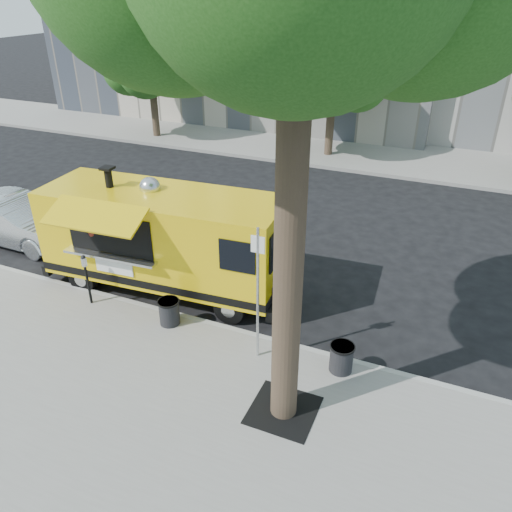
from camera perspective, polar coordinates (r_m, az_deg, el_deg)
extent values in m
plane|color=black|center=(12.54, -3.58, -5.74)|extent=(120.00, 120.00, 0.00)
cube|color=gray|center=(9.94, -14.37, -17.34)|extent=(60.00, 6.00, 0.15)
cube|color=#999993|center=(11.83, -5.61, -7.78)|extent=(60.00, 0.14, 0.16)
cube|color=gray|center=(24.20, 11.05, 11.45)|extent=(60.00, 5.00, 0.15)
cylinder|color=#33261C|center=(7.67, 3.78, -0.12)|extent=(0.48, 0.48, 6.50)
cube|color=black|center=(9.67, 3.14, -17.19)|extent=(1.20, 1.20, 0.02)
cylinder|color=#33261C|center=(26.66, -11.52, 16.07)|extent=(0.36, 0.36, 2.60)
sphere|color=#215416|center=(26.26, -12.05, 21.05)|extent=(3.42, 3.42, 3.42)
cylinder|color=#33261C|center=(23.30, 8.44, 14.52)|extent=(0.36, 0.36, 2.60)
sphere|color=#215416|center=(22.84, 8.90, 20.35)|extent=(3.60, 3.60, 3.60)
cylinder|color=silver|center=(9.90, 0.20, -4.60)|extent=(0.06, 0.06, 3.00)
cube|color=white|center=(9.32, 0.21, 1.31)|extent=(0.28, 0.02, 0.35)
cylinder|color=black|center=(12.76, -18.62, -3.11)|extent=(0.06, 0.06, 1.05)
cube|color=silver|center=(12.46, -19.06, -0.66)|extent=(0.10, 0.08, 0.22)
sphere|color=black|center=(12.40, -19.16, -0.14)|extent=(0.11, 0.11, 0.11)
cube|color=yellow|center=(12.68, -10.48, 2.40)|extent=(6.18, 2.45, 2.19)
cube|color=black|center=(13.10, -10.14, -1.08)|extent=(6.20, 2.47, 0.20)
cube|color=black|center=(12.17, 2.96, -4.54)|extent=(0.31, 1.95, 0.28)
cube|color=black|center=(14.86, -20.62, 0.12)|extent=(0.31, 1.95, 0.28)
cube|color=black|center=(11.43, 2.85, 1.76)|extent=(0.16, 1.64, 0.88)
cylinder|color=black|center=(11.80, -2.99, -6.00)|extent=(0.76, 0.31, 0.74)
cylinder|color=black|center=(13.14, -0.19, -1.97)|extent=(0.76, 0.31, 0.74)
cylinder|color=black|center=(13.67, -19.13, -2.42)|extent=(0.76, 0.31, 0.74)
cylinder|color=black|center=(14.85, -15.27, 0.78)|extent=(0.76, 0.31, 0.74)
cube|color=black|center=(12.24, -16.22, 2.49)|extent=(2.24, 0.33, 0.98)
cube|color=silver|center=(12.36, -16.29, -0.02)|extent=(2.45, 0.51, 0.06)
cube|color=yellow|center=(11.61, -17.99, 4.39)|extent=(2.39, 1.04, 0.40)
cube|color=white|center=(12.55, -15.92, -0.99)|extent=(1.02, 0.11, 0.47)
cylinder|color=black|center=(12.89, -16.50, 8.55)|extent=(0.19, 0.19, 0.51)
sphere|color=silver|center=(12.56, -12.03, 7.66)|extent=(0.52, 0.52, 0.52)
sphere|color=maroon|center=(12.75, -17.37, 3.16)|extent=(0.78, 0.78, 0.78)
cylinder|color=#FF590C|center=(12.64, -17.87, 2.19)|extent=(0.32, 0.13, 0.32)
imported|color=silver|center=(16.89, -25.74, 3.69)|extent=(4.46, 1.60, 1.46)
cylinder|color=black|center=(11.69, -9.89, -6.32)|extent=(0.47, 0.47, 0.61)
cylinder|color=black|center=(11.53, -10.01, -5.16)|extent=(0.51, 0.51, 0.04)
cylinder|color=black|center=(10.40, 9.74, -11.40)|extent=(0.47, 0.47, 0.62)
cylinder|color=black|center=(10.22, 9.87, -10.17)|extent=(0.51, 0.51, 0.04)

